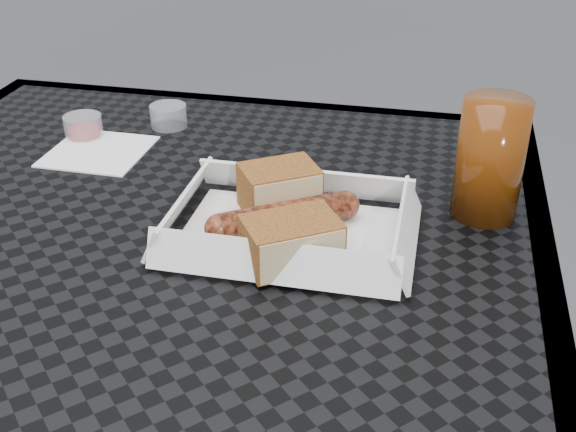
% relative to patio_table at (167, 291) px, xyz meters
% --- Properties ---
extents(patio_table, '(0.80, 0.80, 0.74)m').
position_rel_patio_table_xyz_m(patio_table, '(0.00, 0.00, 0.00)').
color(patio_table, black).
rests_on(patio_table, ground).
extents(food_tray, '(0.22, 0.15, 0.00)m').
position_rel_patio_table_xyz_m(food_tray, '(0.13, 0.02, 0.08)').
color(food_tray, white).
rests_on(food_tray, patio_table).
extents(bratwurst, '(0.15, 0.11, 0.03)m').
position_rel_patio_table_xyz_m(bratwurst, '(0.13, 0.02, 0.10)').
color(bratwurst, brown).
rests_on(bratwurst, food_tray).
extents(bread_near, '(0.10, 0.09, 0.05)m').
position_rel_patio_table_xyz_m(bread_near, '(0.11, 0.07, 0.10)').
color(bread_near, brown).
rests_on(bread_near, food_tray).
extents(bread_far, '(0.11, 0.10, 0.05)m').
position_rel_patio_table_xyz_m(bread_far, '(0.15, -0.03, 0.10)').
color(bread_far, brown).
rests_on(bread_far, food_tray).
extents(veg_garnish, '(0.03, 0.03, 0.00)m').
position_rel_patio_table_xyz_m(veg_garnish, '(0.19, -0.03, 0.08)').
color(veg_garnish, '#F5590A').
rests_on(veg_garnish, food_tray).
extents(napkin, '(0.12, 0.12, 0.00)m').
position_rel_patio_table_xyz_m(napkin, '(-0.15, 0.17, 0.08)').
color(napkin, white).
rests_on(napkin, patio_table).
extents(condiment_cup_sauce, '(0.05, 0.05, 0.03)m').
position_rel_patio_table_xyz_m(condiment_cup_sauce, '(-0.19, 0.21, 0.09)').
color(condiment_cup_sauce, '#9A120B').
rests_on(condiment_cup_sauce, patio_table).
extents(condiment_cup_empty, '(0.05, 0.05, 0.03)m').
position_rel_patio_table_xyz_m(condiment_cup_empty, '(-0.09, 0.27, 0.09)').
color(condiment_cup_empty, silver).
rests_on(condiment_cup_empty, patio_table).
extents(drink_glass, '(0.07, 0.07, 0.13)m').
position_rel_patio_table_xyz_m(drink_glass, '(0.33, 0.11, 0.14)').
color(drink_glass, '#552407').
rests_on(drink_glass, patio_table).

